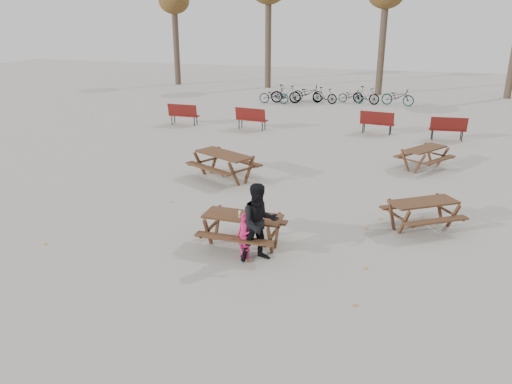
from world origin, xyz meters
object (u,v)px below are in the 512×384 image
(food_tray, at_px, (255,219))
(adult, at_px, (259,223))
(soda_bottle, at_px, (240,214))
(picnic_table_east, at_px, (422,215))
(main_picnic_table, at_px, (243,223))
(picnic_table_north, at_px, (224,166))
(picnic_table_far, at_px, (424,158))
(child, at_px, (245,236))

(food_tray, distance_m, adult, 0.45)
(food_tray, relative_size, soda_bottle, 1.06)
(soda_bottle, xyz_separation_m, picnic_table_east, (3.99, 2.50, -0.48))
(soda_bottle, bearing_deg, main_picnic_table, 82.03)
(picnic_table_north, xyz_separation_m, picnic_table_far, (6.24, 3.25, -0.06))
(picnic_table_north, bearing_deg, food_tray, -34.60)
(soda_bottle, height_order, picnic_table_east, soda_bottle)
(main_picnic_table, xyz_separation_m, picnic_table_far, (3.99, 7.81, -0.22))
(soda_bottle, distance_m, adult, 0.72)
(food_tray, height_order, soda_bottle, soda_bottle)
(soda_bottle, bearing_deg, picnic_table_far, 63.24)
(food_tray, bearing_deg, main_picnic_table, 153.16)
(main_picnic_table, xyz_separation_m, food_tray, (0.35, -0.18, 0.21))
(main_picnic_table, height_order, child, child)
(soda_bottle, relative_size, picnic_table_north, 0.09)
(picnic_table_east, bearing_deg, child, -176.67)
(main_picnic_table, distance_m, soda_bottle, 0.30)
(main_picnic_table, relative_size, picnic_table_east, 1.06)
(child, bearing_deg, main_picnic_table, 133.74)
(main_picnic_table, relative_size, picnic_table_north, 0.90)
(picnic_table_far, bearing_deg, food_tray, -171.65)
(main_picnic_table, bearing_deg, soda_bottle, -97.97)
(food_tray, xyz_separation_m, picnic_table_far, (3.64, 7.99, -0.42))
(food_tray, relative_size, child, 0.17)
(soda_bottle, xyz_separation_m, picnic_table_far, (4.01, 7.95, -0.48))
(main_picnic_table, relative_size, food_tray, 10.00)
(adult, xyz_separation_m, picnic_table_far, (3.41, 8.36, -0.52))
(food_tray, bearing_deg, adult, -58.61)
(main_picnic_table, distance_m, picnic_table_far, 8.77)
(soda_bottle, height_order, picnic_table_far, soda_bottle)
(picnic_table_east, height_order, picnic_table_far, picnic_table_far)
(main_picnic_table, height_order, food_tray, food_tray)
(adult, height_order, picnic_table_far, adult)
(child, xyz_separation_m, picnic_table_far, (3.75, 8.37, -0.16))
(main_picnic_table, xyz_separation_m, child, (0.24, -0.55, -0.06))
(adult, relative_size, picnic_table_east, 1.05)
(main_picnic_table, relative_size, picnic_table_far, 1.05)
(main_picnic_table, bearing_deg, picnic_table_east, 30.76)
(adult, distance_m, picnic_table_far, 9.05)
(food_tray, xyz_separation_m, picnic_table_east, (3.62, 2.54, -0.43))
(adult, bearing_deg, picnic_table_north, 84.06)
(food_tray, xyz_separation_m, picnic_table_north, (-2.60, 4.74, -0.36))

